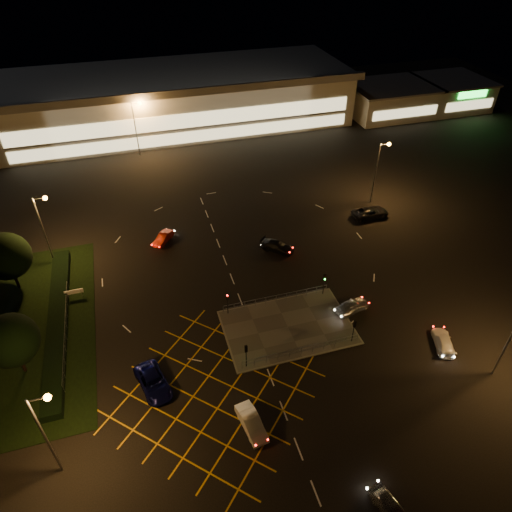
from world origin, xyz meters
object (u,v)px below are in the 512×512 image
object	(u,v)px
signal_sw	(246,352)
car_right_silver	(352,306)
signal_nw	(227,299)
car_near_silver	(391,508)
car_east_grey	(370,212)
signal_ne	(324,280)
car_far_dkgrey	(277,246)
car_circ_red	(163,238)
signal_se	(354,327)
car_approach_white	(443,342)
car_queue_white	(251,423)
car_left_blue	(153,382)

from	to	relation	value
signal_sw	car_right_silver	size ratio (longest dim) A/B	0.72
signal_sw	car_right_silver	bearing A→B (deg)	-162.70
signal_nw	car_near_silver	bearing A→B (deg)	-74.16
car_right_silver	car_east_grey	distance (m)	21.21
car_east_grey	signal_ne	bearing A→B (deg)	134.16
car_far_dkgrey	car_circ_red	bearing A→B (deg)	108.40
signal_ne	car_east_grey	bearing A→B (deg)	45.66
signal_ne	car_far_dkgrey	size ratio (longest dim) A/B	0.68
car_near_silver	car_far_dkgrey	world-z (taller)	car_near_silver
car_near_silver	car_right_silver	size ratio (longest dim) A/B	0.92
signal_se	car_approach_white	distance (m)	9.97
signal_nw	signal_se	bearing A→B (deg)	-33.65
car_queue_white	car_left_blue	world-z (taller)	car_left_blue
car_left_blue	car_east_grey	distance (m)	41.54
signal_sw	car_far_dkgrey	distance (m)	20.55
car_far_dkgrey	car_circ_red	xyz separation A→B (m)	(-14.81, 6.44, -0.03)
signal_sw	car_far_dkgrey	size ratio (longest dim) A/B	0.68
car_far_dkgrey	car_approach_white	world-z (taller)	car_far_dkgrey
signal_se	car_right_silver	bearing A→B (deg)	-115.79
signal_se	signal_nw	bearing A→B (deg)	-33.65
car_approach_white	car_right_silver	bearing A→B (deg)	-26.66
signal_se	car_queue_white	world-z (taller)	signal_se
signal_se	signal_sw	bearing A→B (deg)	0.00
signal_sw	car_right_silver	xyz separation A→B (m)	(14.13, 4.40, -1.63)
signal_nw	car_left_blue	distance (m)	12.38
car_right_silver	signal_se	bearing A→B (deg)	139.63
signal_sw	car_near_silver	size ratio (longest dim) A/B	0.79
signal_se	car_far_dkgrey	world-z (taller)	signal_se
car_near_silver	car_right_silver	world-z (taller)	car_right_silver
signal_ne	car_east_grey	xyz separation A→B (m)	(13.80, 14.12, -1.58)
car_far_dkgrey	car_east_grey	size ratio (longest dim) A/B	0.82
signal_nw	car_far_dkgrey	bearing A→B (deg)	47.04
signal_se	car_east_grey	bearing A→B (deg)	-121.97
car_queue_white	car_east_grey	xyz separation A→B (m)	(27.21, 28.91, 0.06)
car_circ_red	car_approach_white	size ratio (longest dim) A/B	0.90
signal_nw	car_east_grey	world-z (taller)	signal_nw
car_approach_white	car_near_silver	bearing A→B (deg)	64.63
car_circ_red	car_right_silver	bearing A→B (deg)	-8.42
car_circ_red	signal_sw	bearing A→B (deg)	-40.12
car_near_silver	car_far_dkgrey	distance (m)	35.22
signal_ne	car_right_silver	distance (m)	4.47
signal_sw	car_circ_red	xyz separation A→B (m)	(-5.34, 24.59, -1.72)
signal_ne	car_left_blue	world-z (taller)	signal_ne
signal_ne	car_approach_white	distance (m)	14.70
signal_sw	car_queue_white	bearing A→B (deg)	78.31
signal_nw	car_left_blue	xyz separation A→B (m)	(-9.48, -7.79, -1.61)
car_far_dkgrey	signal_sw	bearing A→B (deg)	-165.64
car_right_silver	car_circ_red	size ratio (longest dim) A/B	1.11
signal_se	car_approach_white	bearing A→B (deg)	160.31
car_far_dkgrey	signal_nw	bearing A→B (deg)	178.94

